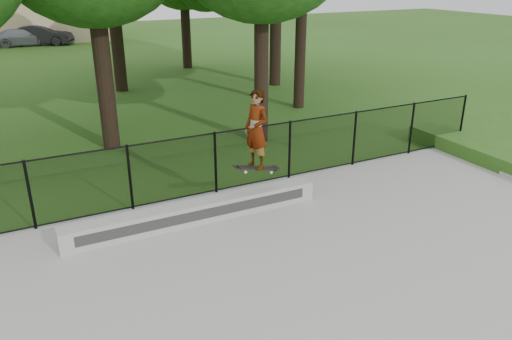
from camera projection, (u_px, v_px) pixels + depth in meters
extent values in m
cube|color=#B0B0AB|center=(196.00, 212.00, 10.42)|extent=(5.49, 0.40, 0.44)
imported|color=black|center=(41.00, 35.00, 35.33)|extent=(4.06, 2.80, 1.38)
imported|color=#8B909D|center=(23.00, 37.00, 34.96)|extent=(3.82, 1.72, 1.20)
cube|color=black|center=(256.00, 168.00, 10.43)|extent=(0.83, 0.23, 0.21)
imported|color=#ACB1E3|center=(256.00, 130.00, 10.11)|extent=(0.55, 0.69, 1.64)
cylinder|color=black|center=(30.00, 195.00, 9.94)|extent=(0.06, 0.06, 1.50)
cylinder|color=black|center=(130.00, 178.00, 10.78)|extent=(0.06, 0.06, 1.50)
cylinder|color=black|center=(216.00, 163.00, 11.61)|extent=(0.06, 0.06, 1.50)
cylinder|color=black|center=(290.00, 150.00, 12.45)|extent=(0.06, 0.06, 1.50)
cylinder|color=black|center=(354.00, 138.00, 13.29)|extent=(0.06, 0.06, 1.50)
cylinder|color=black|center=(411.00, 128.00, 14.12)|extent=(0.06, 0.06, 1.50)
cylinder|color=black|center=(462.00, 120.00, 14.96)|extent=(0.06, 0.06, 1.50)
cylinder|color=black|center=(215.00, 133.00, 11.34)|extent=(16.00, 0.04, 0.04)
cylinder|color=black|center=(216.00, 190.00, 11.87)|extent=(16.00, 0.04, 0.04)
cube|color=black|center=(216.00, 163.00, 11.61)|extent=(16.00, 0.01, 1.50)
cylinder|color=black|center=(103.00, 68.00, 14.21)|extent=(0.44, 0.44, 4.76)
cylinder|color=black|center=(261.00, 63.00, 14.75)|extent=(0.44, 0.44, 4.84)
cylinder|color=black|center=(301.00, 32.00, 18.41)|extent=(0.44, 0.44, 5.72)
cylinder|color=black|center=(116.00, 27.00, 21.13)|extent=(0.44, 0.44, 5.45)
cylinder|color=black|center=(186.00, 29.00, 26.57)|extent=(0.44, 0.44, 4.11)
cylinder|color=black|center=(276.00, 19.00, 22.19)|extent=(0.44, 0.44, 5.94)
cube|color=tan|center=(24.00, 13.00, 36.91)|extent=(12.00, 6.00, 4.00)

